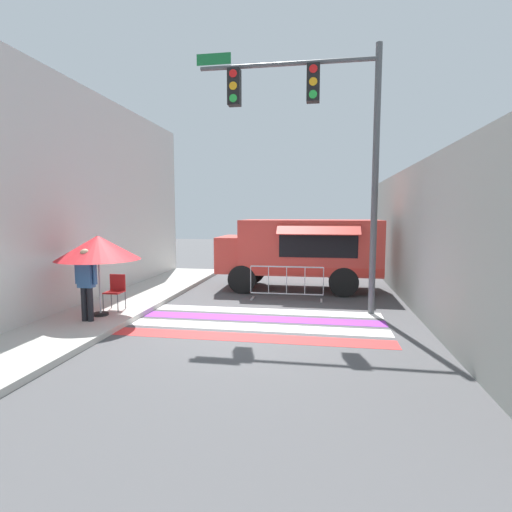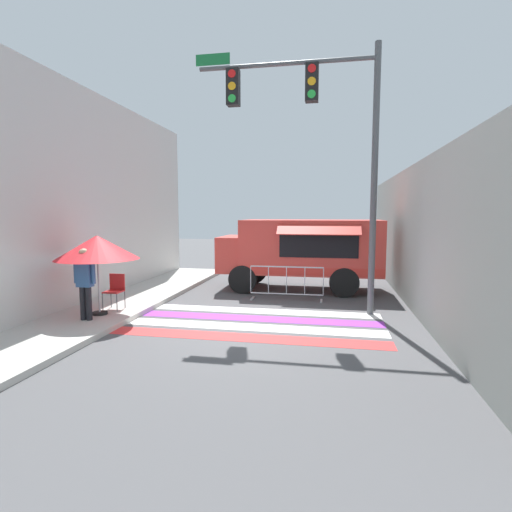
{
  "view_description": "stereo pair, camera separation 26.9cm",
  "coord_description": "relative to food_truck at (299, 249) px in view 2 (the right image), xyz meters",
  "views": [
    {
      "loc": [
        1.67,
        -8.76,
        2.54
      ],
      "look_at": [
        -0.26,
        2.92,
        1.29
      ],
      "focal_mm": 28.0,
      "sensor_mm": 36.0,
      "label": 1
    },
    {
      "loc": [
        1.94,
        -8.72,
        2.54
      ],
      "look_at": [
        -0.26,
        2.92,
        1.29
      ],
      "focal_mm": 28.0,
      "sensor_mm": 36.0,
      "label": 2
    }
  ],
  "objects": [
    {
      "name": "vendor_person",
      "position": [
        -4.41,
        -5.25,
        -0.33
      ],
      "size": [
        0.53,
        0.22,
        1.64
      ],
      "rotation": [
        0.0,
        0.0,
        0.13
      ],
      "color": "black",
      "rests_on": "sidewalk_left"
    },
    {
      "name": "concrete_wall_right",
      "position": [
        3.26,
        -1.57,
        0.54
      ],
      "size": [
        0.2,
        16.0,
        3.85
      ],
      "color": "gray",
      "rests_on": "ground_plane"
    },
    {
      "name": "sidewalk_left",
      "position": [
        -5.76,
        -4.57,
        -1.32
      ],
      "size": [
        4.4,
        16.0,
        0.13
      ],
      "color": "#B7B5AD",
      "rests_on": "ground_plane"
    },
    {
      "name": "crosswalk_painted",
      "position": [
        -0.89,
        -4.32,
        -1.38
      ],
      "size": [
        6.4,
        2.84,
        0.01
      ],
      "color": "red",
      "rests_on": "ground_plane"
    },
    {
      "name": "traffic_signal_pole",
      "position": [
        0.63,
        -2.98,
        3.4
      ],
      "size": [
        4.62,
        0.29,
        6.62
      ],
      "color": "#515456",
      "rests_on": "ground_plane"
    },
    {
      "name": "ground_plane",
      "position": [
        -0.89,
        -4.57,
        -1.39
      ],
      "size": [
        60.0,
        60.0,
        0.0
      ],
      "primitive_type": "plane",
      "color": "#4C4C4F"
    },
    {
      "name": "building_left_facade",
      "position": [
        -5.71,
        -4.57,
        1.59
      ],
      "size": [
        0.25,
        16.0,
        5.97
      ],
      "color": "silver",
      "rests_on": "ground_plane"
    },
    {
      "name": "barricade_front",
      "position": [
        -0.22,
        -1.71,
        -0.89
      ],
      "size": [
        2.17,
        0.44,
        1.01
      ],
      "color": "#B7BABF",
      "rests_on": "ground_plane"
    },
    {
      "name": "patio_umbrella",
      "position": [
        -4.4,
        -4.72,
        0.36
      ],
      "size": [
        1.95,
        1.95,
        1.91
      ],
      "color": "black",
      "rests_on": "sidewalk_left"
    },
    {
      "name": "folding_chair",
      "position": [
        -4.35,
        -4.09,
        -0.73
      ],
      "size": [
        0.41,
        0.41,
        0.88
      ],
      "rotation": [
        0.0,
        0.0,
        0.14
      ],
      "color": "#4C4C51",
      "rests_on": "sidewalk_left"
    },
    {
      "name": "food_truck",
      "position": [
        0.0,
        0.0,
        0.0
      ],
      "size": [
        5.3,
        2.57,
        2.34
      ],
      "color": "#D13D33",
      "rests_on": "ground_plane"
    }
  ]
}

